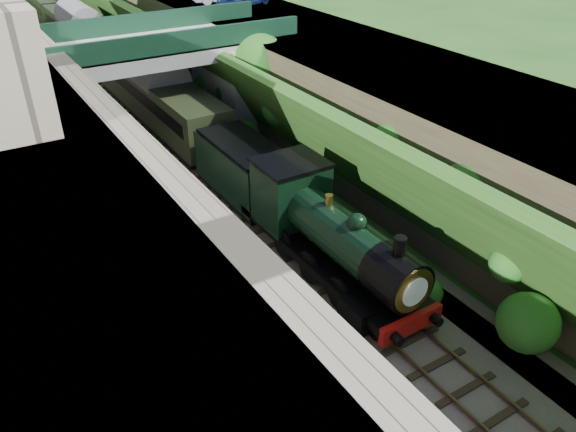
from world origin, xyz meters
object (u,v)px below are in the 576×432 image
object	(u,v)px
tree	(260,66)
tender	(245,172)
road_bridge	(164,76)
locomotive	(330,236)

from	to	relation	value
tree	tender	bearing A→B (deg)	-125.29
road_bridge	tree	world-z (taller)	road_bridge
tree	locomotive	distance (m)	15.05
road_bridge	tender	xyz separation A→B (m)	(0.26, -9.62, -2.46)
road_bridge	tree	bearing A→B (deg)	-30.79
road_bridge	tender	size ratio (longest dim) A/B	2.67
road_bridge	tree	xyz separation A→B (m)	(4.97, -2.96, 0.57)
tree	tender	xyz separation A→B (m)	(-4.71, -6.66, -3.03)
tree	locomotive	bearing A→B (deg)	-108.58
locomotive	road_bridge	bearing A→B (deg)	90.86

